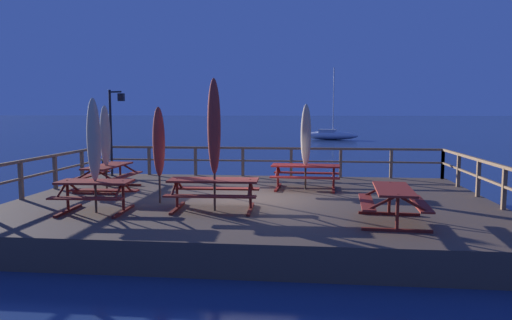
{
  "coord_description": "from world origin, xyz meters",
  "views": [
    {
      "loc": [
        1.48,
        -13.09,
        3.12
      ],
      "look_at": [
        0.0,
        0.7,
        1.68
      ],
      "focal_mm": 33.52,
      "sensor_mm": 36.0,
      "label": 1
    }
  ],
  "objects_px": {
    "picnic_table_mid_centre": "(95,190)",
    "patio_umbrella_tall_mid_right": "(306,135)",
    "picnic_table_mid_left": "(108,172)",
    "patio_umbrella_short_front": "(105,136)",
    "picnic_table_back_right": "(393,197)",
    "picnic_table_mid_right": "(213,187)",
    "picnic_table_back_left": "(306,171)",
    "patio_umbrella_short_back": "(214,127)",
    "lamp_post_hooked": "(114,120)",
    "patio_umbrella_tall_back_right": "(159,142)",
    "sailboat_distant": "(330,135)",
    "patio_umbrella_tall_back_left": "(94,140)"
  },
  "relations": [
    {
      "from": "patio_umbrella_tall_mid_right",
      "to": "patio_umbrella_short_back",
      "type": "xyz_separation_m",
      "value": [
        -2.19,
        -3.43,
        0.36
      ]
    },
    {
      "from": "patio_umbrella_short_front",
      "to": "sailboat_distant",
      "type": "bearing_deg",
      "value": 77.35
    },
    {
      "from": "picnic_table_back_right",
      "to": "picnic_table_back_left",
      "type": "height_order",
      "value": "same"
    },
    {
      "from": "picnic_table_mid_centre",
      "to": "picnic_table_mid_right",
      "type": "xyz_separation_m",
      "value": [
        2.77,
        0.57,
        0.01
      ]
    },
    {
      "from": "picnic_table_back_right",
      "to": "lamp_post_hooked",
      "type": "height_order",
      "value": "lamp_post_hooked"
    },
    {
      "from": "sailboat_distant",
      "to": "lamp_post_hooked",
      "type": "bearing_deg",
      "value": -105.1
    },
    {
      "from": "picnic_table_mid_right",
      "to": "lamp_post_hooked",
      "type": "height_order",
      "value": "lamp_post_hooked"
    },
    {
      "from": "patio_umbrella_tall_back_left",
      "to": "lamp_post_hooked",
      "type": "height_order",
      "value": "lamp_post_hooked"
    },
    {
      "from": "picnic_table_mid_right",
      "to": "sailboat_distant",
      "type": "xyz_separation_m",
      "value": [
        4.73,
        40.85,
        -0.74
      ]
    },
    {
      "from": "picnic_table_mid_left",
      "to": "patio_umbrella_tall_mid_right",
      "type": "relative_size",
      "value": 0.81
    },
    {
      "from": "picnic_table_mid_centre",
      "to": "picnic_table_mid_right",
      "type": "relative_size",
      "value": 0.8
    },
    {
      "from": "picnic_table_mid_right",
      "to": "picnic_table_mid_centre",
      "type": "bearing_deg",
      "value": -168.4
    },
    {
      "from": "sailboat_distant",
      "to": "picnic_table_mid_left",
      "type": "bearing_deg",
      "value": -102.65
    },
    {
      "from": "patio_umbrella_tall_back_left",
      "to": "lamp_post_hooked",
      "type": "distance_m",
      "value": 6.51
    },
    {
      "from": "patio_umbrella_short_back",
      "to": "sailboat_distant",
      "type": "xyz_separation_m",
      "value": [
        4.69,
        40.92,
        -2.21
      ]
    },
    {
      "from": "patio_umbrella_short_back",
      "to": "lamp_post_hooked",
      "type": "height_order",
      "value": "patio_umbrella_short_back"
    },
    {
      "from": "picnic_table_mid_centre",
      "to": "picnic_table_mid_left",
      "type": "bearing_deg",
      "value": 108.29
    },
    {
      "from": "picnic_table_mid_centre",
      "to": "patio_umbrella_short_front",
      "type": "xyz_separation_m",
      "value": [
        -1.09,
        3.16,
        1.1
      ]
    },
    {
      "from": "picnic_table_mid_centre",
      "to": "patio_umbrella_short_back",
      "type": "relative_size",
      "value": 0.56
    },
    {
      "from": "picnic_table_mid_centre",
      "to": "lamp_post_hooked",
      "type": "distance_m",
      "value": 6.64
    },
    {
      "from": "picnic_table_mid_centre",
      "to": "lamp_post_hooked",
      "type": "height_order",
      "value": "lamp_post_hooked"
    },
    {
      "from": "patio_umbrella_tall_back_right",
      "to": "patio_umbrella_short_back",
      "type": "relative_size",
      "value": 0.79
    },
    {
      "from": "picnic_table_mid_centre",
      "to": "patio_umbrella_tall_mid_right",
      "type": "xyz_separation_m",
      "value": [
        5.0,
        3.93,
        1.13
      ]
    },
    {
      "from": "patio_umbrella_tall_back_left",
      "to": "sailboat_distant",
      "type": "distance_m",
      "value": 42.16
    },
    {
      "from": "picnic_table_mid_centre",
      "to": "patio_umbrella_tall_back_left",
      "type": "relative_size",
      "value": 0.65
    },
    {
      "from": "patio_umbrella_tall_mid_right",
      "to": "patio_umbrella_tall_back_left",
      "type": "bearing_deg",
      "value": -141.45
    },
    {
      "from": "picnic_table_mid_left",
      "to": "patio_umbrella_tall_back_right",
      "type": "bearing_deg",
      "value": -40.72
    },
    {
      "from": "picnic_table_mid_left",
      "to": "sailboat_distant",
      "type": "height_order",
      "value": "sailboat_distant"
    },
    {
      "from": "patio_umbrella_short_front",
      "to": "lamp_post_hooked",
      "type": "relative_size",
      "value": 0.81
    },
    {
      "from": "picnic_table_mid_right",
      "to": "patio_umbrella_short_back",
      "type": "height_order",
      "value": "patio_umbrella_short_back"
    },
    {
      "from": "picnic_table_mid_right",
      "to": "picnic_table_back_left",
      "type": "bearing_deg",
      "value": 56.57
    },
    {
      "from": "picnic_table_back_left",
      "to": "patio_umbrella_short_front",
      "type": "bearing_deg",
      "value": -172.53
    },
    {
      "from": "picnic_table_mid_left",
      "to": "patio_umbrella_tall_back_right",
      "type": "distance_m",
      "value": 3.15
    },
    {
      "from": "picnic_table_mid_left",
      "to": "patio_umbrella_short_front",
      "type": "xyz_separation_m",
      "value": [
        -0.02,
        -0.07,
        1.09
      ]
    },
    {
      "from": "picnic_table_back_right",
      "to": "sailboat_distant",
      "type": "xyz_separation_m",
      "value": [
        0.58,
        41.76,
        -0.73
      ]
    },
    {
      "from": "patio_umbrella_tall_back_left",
      "to": "lamp_post_hooked",
      "type": "relative_size",
      "value": 0.86
    },
    {
      "from": "picnic_table_back_right",
      "to": "picnic_table_mid_right",
      "type": "xyz_separation_m",
      "value": [
        -4.15,
        0.91,
        0.01
      ]
    },
    {
      "from": "picnic_table_back_right",
      "to": "patio_umbrella_tall_mid_right",
      "type": "relative_size",
      "value": 0.77
    },
    {
      "from": "patio_umbrella_short_front",
      "to": "lamp_post_hooked",
      "type": "height_order",
      "value": "lamp_post_hooked"
    },
    {
      "from": "patio_umbrella_tall_mid_right",
      "to": "lamp_post_hooked",
      "type": "relative_size",
      "value": 0.82
    },
    {
      "from": "picnic_table_back_left",
      "to": "lamp_post_hooked",
      "type": "xyz_separation_m",
      "value": [
        -7.03,
        2.18,
        1.55
      ]
    },
    {
      "from": "patio_umbrella_short_front",
      "to": "picnic_table_back_left",
      "type": "bearing_deg",
      "value": 7.47
    },
    {
      "from": "picnic_table_mid_right",
      "to": "patio_umbrella_short_back",
      "type": "xyz_separation_m",
      "value": [
        0.04,
        -0.07,
        1.48
      ]
    },
    {
      "from": "patio_umbrella_tall_mid_right",
      "to": "sailboat_distant",
      "type": "xyz_separation_m",
      "value": [
        2.5,
        37.49,
        -1.85
      ]
    },
    {
      "from": "picnic_table_back_right",
      "to": "picnic_table_mid_right",
      "type": "bearing_deg",
      "value": 167.64
    },
    {
      "from": "patio_umbrella_short_back",
      "to": "lamp_post_hooked",
      "type": "bearing_deg",
      "value": 130.61
    },
    {
      "from": "patio_umbrella_short_back",
      "to": "patio_umbrella_tall_back_left",
      "type": "bearing_deg",
      "value": -169.13
    },
    {
      "from": "patio_umbrella_tall_back_left",
      "to": "sailboat_distant",
      "type": "xyz_separation_m",
      "value": [
        7.47,
        41.45,
        -1.91
      ]
    },
    {
      "from": "patio_umbrella_tall_mid_right",
      "to": "lamp_post_hooked",
      "type": "distance_m",
      "value": 7.37
    },
    {
      "from": "picnic_table_mid_centre",
      "to": "patio_umbrella_tall_back_right",
      "type": "relative_size",
      "value": 0.7
    }
  ]
}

